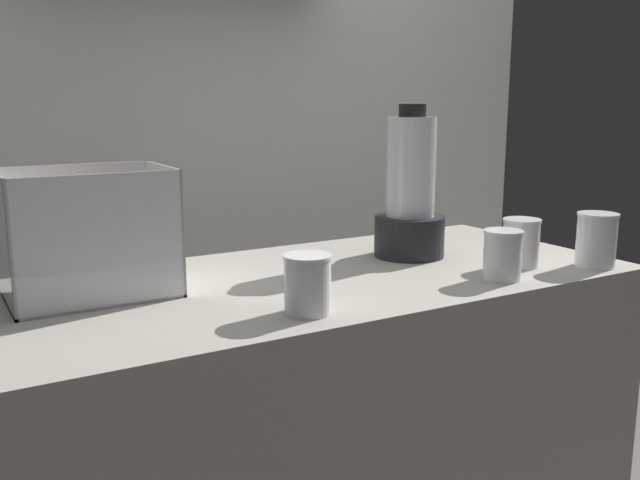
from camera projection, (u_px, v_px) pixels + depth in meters
name	position (u px, v px, depth m)	size (l,w,h in m)	color
counter	(320.00, 463.00, 1.62)	(1.40, 0.64, 0.90)	#9E998E
back_wall_unit	(191.00, 104.00, 2.10)	(2.60, 0.24, 2.50)	silver
carrot_display_bin	(94.00, 255.00, 1.37)	(0.31, 0.22, 0.25)	white
blender_pitcher	(410.00, 199.00, 1.69)	(0.17, 0.17, 0.37)	black
juice_cup_orange_far_left	(308.00, 286.00, 1.25)	(0.09, 0.09, 0.11)	white
juice_cup_carrot_left	(502.00, 257.00, 1.49)	(0.08, 0.08, 0.11)	white
juice_cup_pomegranate_middle	(521.00, 245.00, 1.61)	(0.09, 0.09, 0.11)	white
juice_cup_mango_right	(596.00, 244.00, 1.60)	(0.09, 0.09, 0.12)	white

